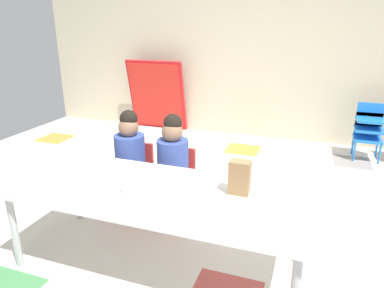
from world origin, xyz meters
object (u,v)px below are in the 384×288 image
Objects in this scene: folded_activity_table at (157,96)px; paper_plate_center_table at (76,188)px; kid_chair_blue_stack at (369,127)px; craft_table at (158,195)px; paper_bag_brown at (240,177)px; paper_plate_near_edge at (129,190)px; seated_child_near_camera at (130,152)px; donut_powdered_on_plate at (129,187)px; seated_child_middle_seat at (173,158)px.

paper_plate_center_table is (0.91, -3.20, 0.05)m from folded_activity_table.
kid_chair_blue_stack is at bearing -5.42° from folded_activity_table.
paper_bag_brown reaches higher than craft_table.
paper_bag_brown is at bearing 17.11° from paper_plate_near_edge.
seated_child_near_camera is 2.56m from folded_activity_table.
kid_chair_blue_stack is (2.11, 2.12, -0.16)m from seated_child_near_camera.
paper_plate_center_table is (-1.02, -0.29, -0.11)m from paper_bag_brown.
craft_table is at bearing -64.93° from folded_activity_table.
paper_bag_brown is 1.07m from paper_plate_center_table.
donut_powdered_on_plate is (-1.72, -2.83, 0.21)m from kid_chair_blue_stack.
folded_activity_table reaches higher than paper_plate_near_edge.
craft_table is at bearing -165.88° from paper_bag_brown.
kid_chair_blue_stack reaches higher than paper_plate_near_edge.
seated_child_middle_seat reaches higher than paper_plate_center_table.
seated_child_middle_seat reaches higher than craft_table.
folded_activity_table is (-1.27, 2.41, -0.02)m from seated_child_middle_seat.
kid_chair_blue_stack is (1.71, 2.12, -0.16)m from seated_child_middle_seat.
folded_activity_table is (-2.98, 0.28, 0.14)m from kid_chair_blue_stack.
folded_activity_table is at bearing 111.93° from paper_plate_near_edge.
craft_table is 0.83m from seated_child_near_camera.
donut_powdered_on_plate is (-0.17, -0.08, 0.07)m from craft_table.
folded_activity_table is 6.04× the size of paper_plate_center_table.
kid_chair_blue_stack is at bearing 54.62° from paper_plate_center_table.
seated_child_near_camera is 4.17× the size of paper_bag_brown.
paper_plate_center_table is at bearing -125.38° from kid_chair_blue_stack.
folded_activity_table is at bearing 117.83° from seated_child_middle_seat.
paper_plate_near_edge is (-1.72, -2.83, 0.19)m from kid_chair_blue_stack.
paper_bag_brown is at bearing -111.78° from kid_chair_blue_stack.
craft_table is at bearing -119.52° from kid_chair_blue_stack.
paper_plate_center_table is at bearing -164.18° from paper_bag_brown.
seated_child_middle_seat is at bearing 65.42° from paper_plate_center_table.
craft_table is at bearing 25.67° from paper_plate_near_edge.
craft_table is 17.53× the size of donut_powdered_on_plate.
craft_table is 0.19m from paper_plate_near_edge.
folded_activity_table reaches higher than seated_child_middle_seat.
craft_table is 11.06× the size of paper_plate_center_table.
kid_chair_blue_stack is 3.09× the size of paper_bag_brown.
paper_bag_brown reaches higher than donut_powdered_on_plate.
seated_child_near_camera and seated_child_middle_seat have the same top height.
folded_activity_table reaches higher than donut_powdered_on_plate.
paper_bag_brown is (0.51, 0.13, 0.15)m from craft_table.
seated_child_near_camera is at bearing 118.30° from donut_powdered_on_plate.
folded_activity_table reaches higher than paper_bag_brown.
folded_activity_table is 3.49m from paper_bag_brown.
seated_child_near_camera is 0.81m from donut_powdered_on_plate.
seated_child_middle_seat is 0.84m from paper_bag_brown.
donut_powdered_on_plate is at bearing 0.00° from paper_plate_near_edge.
paper_plate_center_table reaches higher than craft_table.
donut_powdered_on_plate reaches higher than craft_table.
paper_plate_center_table is (-0.51, -0.16, 0.05)m from craft_table.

